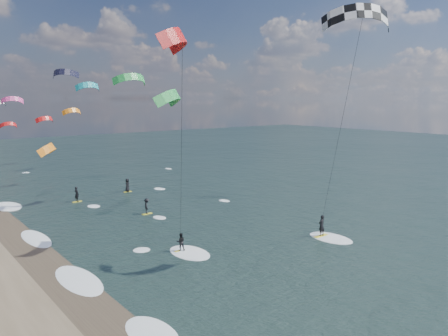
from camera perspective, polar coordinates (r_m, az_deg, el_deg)
ground at (r=27.28m, az=18.56°, el=-17.69°), size 260.00×260.00×0.00m
wet_sand_strip at (r=27.29m, az=-16.40°, el=-17.57°), size 3.00×240.00×0.00m
kitesurfer_near_a at (r=32.67m, az=16.84°, el=13.22°), size 8.05×9.47×18.70m
kitesurfer_near_b at (r=29.03m, az=-5.20°, el=5.70°), size 6.70×8.96×16.60m
far_kitesurfers at (r=52.24m, az=-12.89°, el=-3.54°), size 8.29×12.55×1.83m
bg_kite_field at (r=69.90m, az=-21.12°, el=8.00°), size 14.70×80.85×9.98m
shoreline_surf at (r=31.73m, az=-17.70°, el=-13.74°), size 2.40×79.40×0.11m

